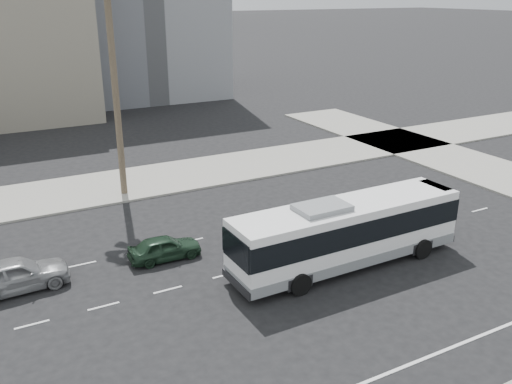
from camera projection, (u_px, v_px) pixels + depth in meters
ground at (278, 262)px, 28.22m from camera, size 700.00×700.00×0.00m
sidewalk_north at (174, 176)px, 41.00m from camera, size 120.00×7.00×0.15m
city_bus at (347, 231)px, 27.30m from camera, size 12.52×3.06×3.59m
car_a at (165, 248)px, 28.32m from camera, size 1.61×3.81×1.29m
car_b at (15, 275)px, 25.26m from camera, size 2.11×4.87×1.64m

